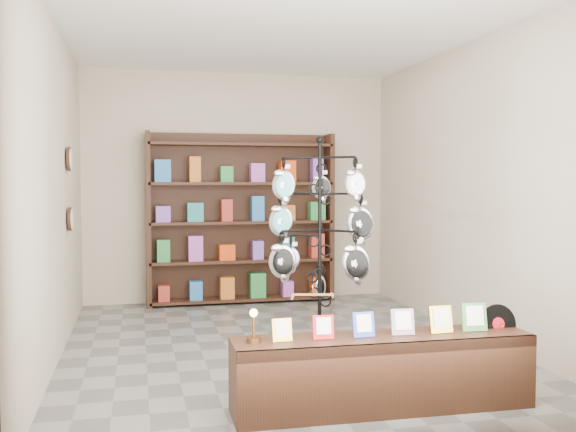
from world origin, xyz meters
name	(u,v)px	position (x,y,z in m)	size (l,w,h in m)	color
ground	(279,346)	(0.00, 0.00, 0.00)	(5.00, 5.00, 0.00)	slate
room_envelope	(279,152)	(0.00, 0.00, 1.85)	(5.00, 5.00, 5.00)	#C3B39D
display_tree	(320,230)	(0.26, -0.47, 1.14)	(1.06, 1.05, 1.97)	black
front_shelf	(383,372)	(0.33, -1.83, 0.26)	(2.10, 0.46, 0.74)	black
back_shelving	(241,224)	(0.00, 2.30, 1.03)	(2.42, 0.36, 2.20)	black
wall_clocks	(69,189)	(-1.97, 0.80, 1.50)	(0.03, 0.24, 0.84)	black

